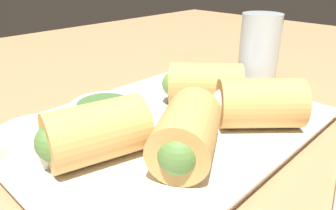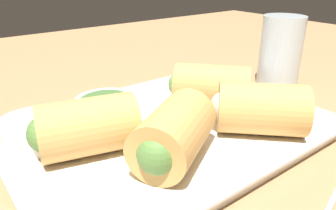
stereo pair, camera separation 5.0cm
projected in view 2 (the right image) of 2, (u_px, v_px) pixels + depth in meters
table_surface at (155, 155)px, 35.73cm from camera, size 180.00×140.00×2.00cm
serving_plate at (168, 128)px, 37.67cm from camera, size 35.20×26.16×1.50cm
roll_front_left at (83, 128)px, 30.34cm from camera, size 10.33×7.55×5.43cm
roll_front_right at (172, 136)px, 28.91cm from camera, size 10.48×9.24×5.43cm
roll_back_left at (256, 109)px, 34.25cm from camera, size 10.19×10.17×5.43cm
roll_back_right at (207, 86)px, 40.43cm from camera, size 9.95×10.34×5.43cm
dipping_bowl_near at (106, 108)px, 37.80cm from camera, size 7.08×7.08×2.51cm
dipping_bowl_far at (35, 130)px, 32.74cm from camera, size 7.08×7.08×2.51cm
drinking_glass at (281, 52)px, 51.18cm from camera, size 6.42×6.42×10.95cm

